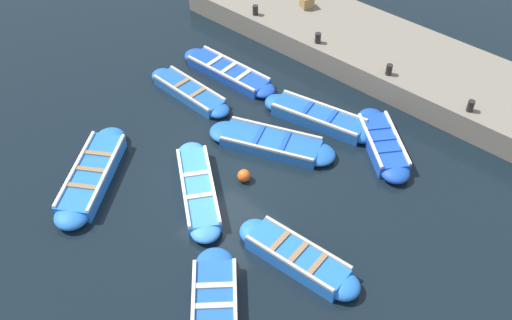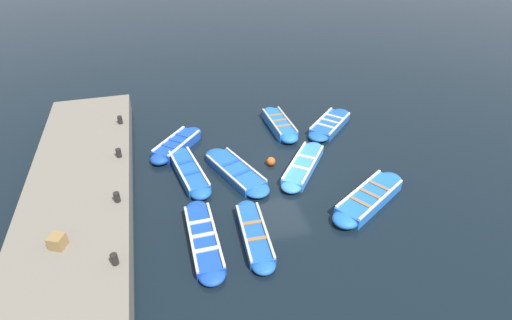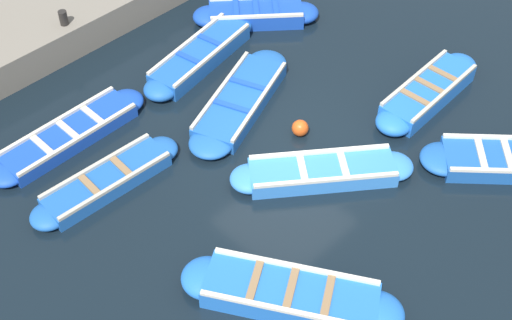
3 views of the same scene
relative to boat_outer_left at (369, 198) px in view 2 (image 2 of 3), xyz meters
The scene contains 17 objects.
ground_plane 3.78m from the boat_outer_left, 134.15° to the left, with size 120.00×120.00×0.00m, color black.
boat_outer_left is the anchor object (origin of this frame).
boat_inner_gap 4.43m from the boat_outer_left, behind, with size 0.90×3.38×0.37m.
boat_far_corner 6.01m from the boat_outer_left, behind, with size 0.89×3.80×0.36m.
boat_centre 6.85m from the boat_outer_left, 151.36° to the left, with size 1.41×3.74×0.45m.
boat_broadside 5.51m from the boat_outer_left, 80.93° to the left, with size 3.17×3.06×0.40m.
boat_mid_row 2.98m from the boat_outer_left, 121.01° to the left, with size 2.91×3.41×0.40m.
boat_bow_out 8.26m from the boat_outer_left, 139.35° to the left, with size 2.69×2.93×0.45m.
boat_outer_right 5.12m from the boat_outer_left, 145.78° to the left, with size 2.25×3.90×0.38m.
boat_end_of_row 6.17m from the boat_outer_left, 103.67° to the left, with size 0.97×3.43×0.47m.
quay_wall 10.29m from the boat_outer_left, 164.73° to the left, with size 3.52×14.27×0.80m.
bollard_north 8.66m from the boat_outer_left, behind, with size 0.20×0.20×0.35m, color black.
bollard_mid_north 8.65m from the boat_outer_left, behind, with size 0.20×0.20×0.35m, color black.
bollard_mid_south 9.47m from the boat_outer_left, 154.40° to the left, with size 0.20×0.20×0.35m, color black.
bollard_south 10.93m from the boat_outer_left, 141.32° to the left, with size 0.20×0.20×0.35m, color black.
wooden_crate 10.14m from the boat_outer_left, behind, with size 0.41×0.41×0.41m, color olive.
buoy_orange_near 4.16m from the boat_outer_left, 130.50° to the left, with size 0.36×0.36×0.36m, color #E05119.
Camera 2 is at (-4.06, -12.30, 9.28)m, focal length 28.00 mm.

